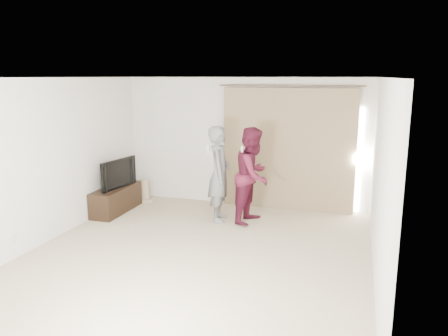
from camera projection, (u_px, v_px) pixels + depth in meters
The scene contains 10 objects.
floor at pixel (198, 254), 6.56m from camera, with size 5.50×5.50×0.00m, color #C1AD90.
wall_back at pixel (244, 142), 8.87m from camera, with size 5.00×0.04×2.60m, color silver.
wall_left at pixel (51, 160), 7.01m from camera, with size 0.04×5.50×2.60m.
ceiling at pixel (196, 77), 6.03m from camera, with size 5.00×5.50×0.01m, color white.
curtain at pixel (288, 150), 8.56m from camera, with size 2.80×0.11×2.46m.
tv_console at pixel (116, 199), 8.56m from camera, with size 0.44×1.28×0.49m, color black.
tv at pixel (115, 173), 8.46m from camera, with size 0.98×0.13×0.57m, color black.
scratching_post at pixel (145, 192), 9.32m from camera, with size 0.35×0.35×0.46m.
person_man at pixel (220, 174), 7.93m from camera, with size 0.54×0.71×1.75m.
person_woman at pixel (253, 175), 7.86m from camera, with size 0.80×0.95×1.74m.
Camera 1 is at (2.18, -5.77, 2.62)m, focal length 35.00 mm.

